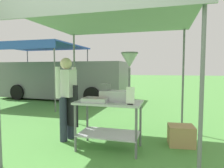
# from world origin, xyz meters

# --- Properties ---
(ground_plane) EXTENTS (70.00, 70.00, 0.00)m
(ground_plane) POSITION_xyz_m (0.00, 6.00, 0.00)
(ground_plane) COLOR #519342
(stall_canopy) EXTENTS (2.80, 2.58, 2.30)m
(stall_canopy) POSITION_xyz_m (-0.08, 1.46, 2.22)
(stall_canopy) COLOR slate
(stall_canopy) RESTS_ON ground
(donut_cart) EXTENTS (1.13, 0.63, 0.84)m
(donut_cart) POSITION_xyz_m (-0.08, 1.36, 0.62)
(donut_cart) COLOR #B7B7BC
(donut_cart) RESTS_ON ground
(donut_tray) EXTENTS (0.42, 0.29, 0.07)m
(donut_tray) POSITION_xyz_m (-0.28, 1.23, 0.86)
(donut_tray) COLOR #B7B7BC
(donut_tray) RESTS_ON donut_cart
(donut_fryer) EXTENTS (0.64, 0.29, 0.83)m
(donut_fryer) POSITION_xyz_m (0.11, 1.43, 1.17)
(donut_fryer) COLOR #B7B7BC
(donut_fryer) RESTS_ON donut_cart
(menu_sign) EXTENTS (0.13, 0.05, 0.28)m
(menu_sign) POSITION_xyz_m (0.33, 1.14, 0.96)
(menu_sign) COLOR black
(menu_sign) RESTS_ON donut_cart
(vendor) EXTENTS (0.47, 0.53, 1.61)m
(vendor) POSITION_xyz_m (-1.00, 1.58, 0.90)
(vendor) COLOR #2D3347
(vendor) RESTS_ON ground
(supply_crate) EXTENTS (0.49, 0.43, 0.37)m
(supply_crate) POSITION_xyz_m (1.14, 1.86, 0.18)
(supply_crate) COLOR tan
(supply_crate) RESTS_ON ground
(van_grey) EXTENTS (5.84, 2.21, 1.69)m
(van_grey) POSITION_xyz_m (-3.75, 6.43, 0.88)
(van_grey) COLOR slate
(van_grey) RESTS_ON ground
(neighbour_tent) EXTENTS (3.38, 2.96, 2.32)m
(neighbour_tent) POSITION_xyz_m (-4.17, 5.06, 2.25)
(neighbour_tent) COLOR slate
(neighbour_tent) RESTS_ON ground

